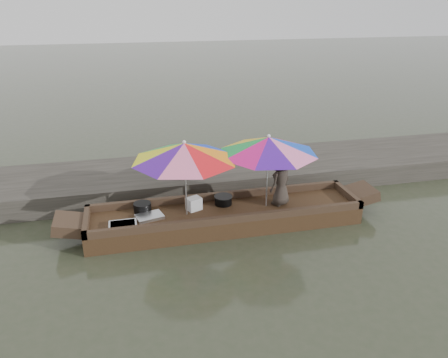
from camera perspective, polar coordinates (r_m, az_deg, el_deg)
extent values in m
plane|color=#2F3724|center=(9.12, 0.14, -6.04)|extent=(80.00, 80.00, 0.00)
cube|color=#2D2B26|center=(10.96, -2.52, 0.52)|extent=(22.00, 2.20, 0.50)
cube|color=black|center=(9.04, 0.15, -5.07)|extent=(5.57, 1.20, 0.35)
cylinder|color=black|center=(9.02, -10.61, -3.65)|extent=(0.35, 0.35, 0.19)
cube|color=silver|center=(8.50, -13.08, -5.95)|extent=(0.52, 0.36, 0.09)
cube|color=silver|center=(8.77, -9.72, -4.86)|extent=(0.59, 0.48, 0.06)
cylinder|color=black|center=(9.17, -0.10, -2.81)|extent=(0.36, 0.36, 0.17)
cube|color=silver|center=(8.95, -3.95, -3.24)|extent=(0.34, 0.31, 0.26)
imported|color=#302923|center=(9.07, 7.45, -0.27)|extent=(0.61, 0.55, 1.05)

